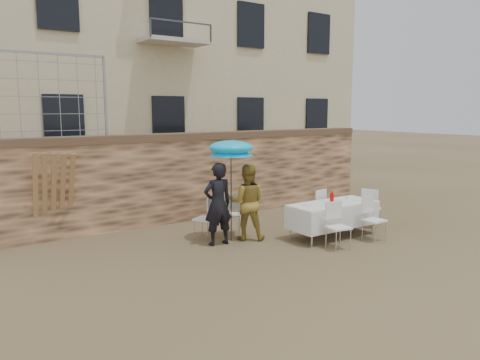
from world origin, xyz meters
TOP-DOWN VIEW (x-y plane):
  - ground at (0.00, 0.00)m, footprint 80.00×80.00m
  - stone_wall at (0.00, 5.00)m, footprint 13.00×0.50m
  - chain_link_fence at (-3.00, 5.00)m, footprint 3.20×0.06m
  - man_suit at (0.07, 2.55)m, footprint 0.66×0.46m
  - woman_dress at (0.82, 2.55)m, footprint 1.02×0.98m
  - umbrella at (0.47, 2.65)m, footprint 0.99×0.99m
  - couple_chair_left at (0.07, 3.10)m, footprint 0.66×0.66m
  - couple_chair_right at (0.77, 3.10)m, footprint 0.67×0.67m
  - banquet_table at (2.53, 1.63)m, footprint 2.10×0.85m
  - soda_bottle at (2.33, 1.48)m, footprint 0.09×0.09m
  - table_chair_front_left at (1.93, 0.88)m, footprint 0.55×0.55m
  - table_chair_front_right at (3.03, 0.88)m, footprint 0.50×0.50m
  - table_chair_back at (2.73, 2.43)m, footprint 0.54×0.54m
  - table_chair_side at (3.93, 1.73)m, footprint 0.65×0.65m
  - wood_planks at (-2.78, 4.66)m, footprint 0.70×0.20m

SIDE VIEW (x-z plane):
  - ground at x=0.00m, z-range 0.00..0.00m
  - couple_chair_left at x=0.07m, z-range 0.00..0.96m
  - couple_chair_right at x=0.77m, z-range 0.00..0.96m
  - table_chair_front_left at x=1.93m, z-range 0.00..0.96m
  - table_chair_front_right at x=3.03m, z-range 0.00..0.96m
  - table_chair_back at x=2.73m, z-range 0.00..0.96m
  - table_chair_side at x=3.93m, z-range 0.00..0.96m
  - banquet_table at x=2.53m, z-range 0.34..1.12m
  - woman_dress at x=0.82m, z-range 0.00..1.66m
  - man_suit at x=0.07m, z-range 0.00..1.75m
  - soda_bottle at x=2.33m, z-range 0.77..1.04m
  - wood_planks at x=-2.78m, z-range 0.00..2.00m
  - stone_wall at x=0.00m, z-range 0.00..2.20m
  - umbrella at x=0.47m, z-range 0.93..3.01m
  - chain_link_fence at x=-3.00m, z-range 2.20..4.00m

